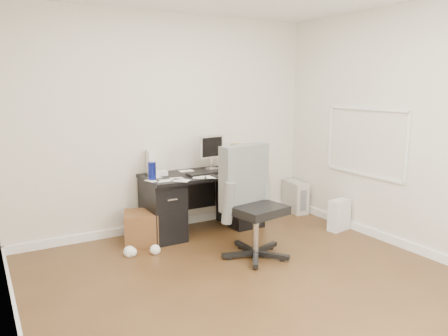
{
  "coord_description": "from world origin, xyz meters",
  "views": [
    {
      "loc": [
        -2.13,
        -3.11,
        1.84
      ],
      "look_at": [
        0.35,
        1.2,
        0.88
      ],
      "focal_mm": 35.0,
      "sensor_mm": 36.0,
      "label": 1
    }
  ],
  "objects_px": {
    "pc_tower": "(295,197)",
    "lcd_monitor": "(211,152)",
    "wicker_basket": "(141,228)",
    "desk": "(203,200)",
    "office_chair": "(256,203)",
    "keyboard": "(204,173)"
  },
  "relations": [
    {
      "from": "lcd_monitor",
      "to": "desk",
      "type": "bearing_deg",
      "value": -155.73
    },
    {
      "from": "pc_tower",
      "to": "wicker_basket",
      "type": "height_order",
      "value": "pc_tower"
    },
    {
      "from": "lcd_monitor",
      "to": "office_chair",
      "type": "bearing_deg",
      "value": -105.13
    },
    {
      "from": "office_chair",
      "to": "pc_tower",
      "type": "distance_m",
      "value": 1.89
    },
    {
      "from": "office_chair",
      "to": "wicker_basket",
      "type": "relative_size",
      "value": 3.15
    },
    {
      "from": "keyboard",
      "to": "office_chair",
      "type": "distance_m",
      "value": 1.0
    },
    {
      "from": "desk",
      "to": "lcd_monitor",
      "type": "distance_m",
      "value": 0.62
    },
    {
      "from": "lcd_monitor",
      "to": "pc_tower",
      "type": "xyz_separation_m",
      "value": [
        1.36,
        -0.06,
        -0.75
      ]
    },
    {
      "from": "desk",
      "to": "office_chair",
      "type": "relative_size",
      "value": 1.25
    },
    {
      "from": "wicker_basket",
      "to": "keyboard",
      "type": "bearing_deg",
      "value": -1.4
    },
    {
      "from": "desk",
      "to": "office_chair",
      "type": "bearing_deg",
      "value": -85.31
    },
    {
      "from": "desk",
      "to": "keyboard",
      "type": "distance_m",
      "value": 0.37
    },
    {
      "from": "wicker_basket",
      "to": "pc_tower",
      "type": "bearing_deg",
      "value": 3.3
    },
    {
      "from": "pc_tower",
      "to": "wicker_basket",
      "type": "xyz_separation_m",
      "value": [
        -2.4,
        -0.14,
        -0.03
      ]
    },
    {
      "from": "desk",
      "to": "keyboard",
      "type": "height_order",
      "value": "keyboard"
    },
    {
      "from": "keyboard",
      "to": "pc_tower",
      "type": "height_order",
      "value": "keyboard"
    },
    {
      "from": "office_chair",
      "to": "lcd_monitor",
      "type": "bearing_deg",
      "value": 75.02
    },
    {
      "from": "lcd_monitor",
      "to": "office_chair",
      "type": "height_order",
      "value": "office_chair"
    },
    {
      "from": "keyboard",
      "to": "wicker_basket",
      "type": "relative_size",
      "value": 1.16
    },
    {
      "from": "lcd_monitor",
      "to": "pc_tower",
      "type": "height_order",
      "value": "lcd_monitor"
    },
    {
      "from": "office_chair",
      "to": "wicker_basket",
      "type": "bearing_deg",
      "value": 123.25
    },
    {
      "from": "pc_tower",
      "to": "lcd_monitor",
      "type": "bearing_deg",
      "value": -173.55
    }
  ]
}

